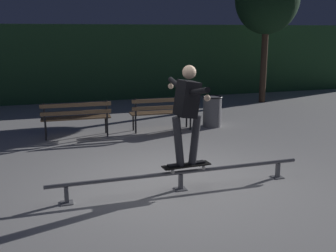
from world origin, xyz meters
The scene contains 8 objects.
ground_plane centered at (0.00, 0.00, 0.00)m, with size 90.00×90.00×0.00m, color #ADAAA8.
hedge_backdrop centered at (0.00, 9.07, 1.34)m, with size 24.00×1.20×2.67m, color #2D5B33.
grind_rail centered at (0.00, -0.29, 0.24)m, with size 4.14×0.18×0.31m.
skateboard centered at (0.09, -0.29, 0.38)m, with size 0.79×0.25×0.09m.
skateboarder centered at (0.10, -0.29, 1.32)m, with size 0.63×1.41×1.56m.
park_bench_leftmost centered at (-1.24, 3.49, 0.54)m, with size 1.61×0.47×0.88m.
park_bench_left_center centered at (0.87, 3.49, 0.54)m, with size 1.61×0.47×0.88m.
trash_can centered at (2.25, 3.59, 0.41)m, with size 0.52×0.52×0.80m.
Camera 1 is at (-2.04, -6.01, 2.45)m, focal length 43.59 mm.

